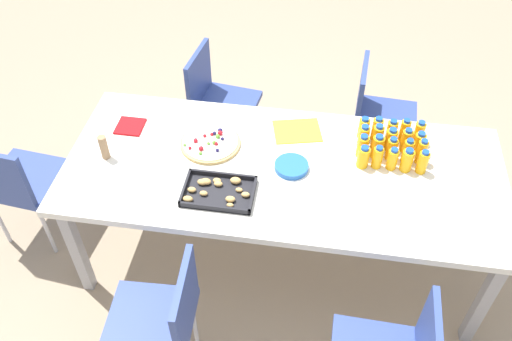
{
  "coord_description": "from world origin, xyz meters",
  "views": [
    {
      "loc": [
        -0.16,
        2.01,
        2.74
      ],
      "look_at": [
        0.14,
        0.06,
        0.76
      ],
      "focal_mm": 37.99,
      "sensor_mm": 36.0,
      "label": 1
    }
  ],
  "objects_px": {
    "juice_bottle_14": "(363,146)",
    "juice_bottle_15": "(423,162)",
    "juice_bottle_1": "(405,131)",
    "juice_bottle_7": "(391,140)",
    "chair_end": "(16,181)",
    "chair_far_right": "(163,318)",
    "party_table": "(283,175)",
    "juice_bottle_19": "(363,157)",
    "juice_bottle_9": "(364,137)",
    "cardboard_tube": "(104,147)",
    "juice_bottle_13": "(378,147)",
    "juice_bottle_16": "(407,160)",
    "chair_near_right": "(216,98)",
    "juice_bottle_6": "(406,140)",
    "juice_bottle_0": "(419,132)",
    "juice_bottle_8": "(377,137)",
    "juice_bottle_3": "(377,129)",
    "fruit_pizza": "(210,143)",
    "juice_bottle_10": "(422,152)",
    "juice_bottle_2": "(392,131)",
    "paper_folder": "(297,131)",
    "juice_bottle_4": "(364,128)",
    "napkin_stack": "(130,126)",
    "juice_bottle_5": "(419,143)",
    "juice_bottle_17": "(392,159)",
    "snack_tray": "(218,191)",
    "juice_bottle_18": "(378,157)",
    "juice_bottle_12": "(392,149)",
    "juice_bottle_11": "(408,151)",
    "chair_near_left": "(376,111)"
  },
  "relations": [
    {
      "from": "juice_bottle_19",
      "to": "chair_near_right",
      "type": "bearing_deg",
      "value": -38.77
    },
    {
      "from": "juice_bottle_1",
      "to": "juice_bottle_15",
      "type": "xyz_separation_m",
      "value": [
        -0.08,
        0.23,
        -0.0
      ]
    },
    {
      "from": "juice_bottle_1",
      "to": "juice_bottle_3",
      "type": "relative_size",
      "value": 0.98
    },
    {
      "from": "chair_far_right",
      "to": "juice_bottle_5",
      "type": "distance_m",
      "value": 1.58
    },
    {
      "from": "juice_bottle_13",
      "to": "juice_bottle_18",
      "type": "xyz_separation_m",
      "value": [
        -0.0,
        0.08,
        -0.0
      ]
    },
    {
      "from": "chair_end",
      "to": "juice_bottle_7",
      "type": "distance_m",
      "value": 2.12
    },
    {
      "from": "juice_bottle_2",
      "to": "juice_bottle_17",
      "type": "height_order",
      "value": "juice_bottle_2"
    },
    {
      "from": "juice_bottle_4",
      "to": "juice_bottle_18",
      "type": "relative_size",
      "value": 0.97
    },
    {
      "from": "juice_bottle_15",
      "to": "juice_bottle_12",
      "type": "bearing_deg",
      "value": -27.56
    },
    {
      "from": "juice_bottle_10",
      "to": "juice_bottle_14",
      "type": "xyz_separation_m",
      "value": [
        0.3,
        -0.0,
        -0.01
      ]
    },
    {
      "from": "party_table",
      "to": "juice_bottle_8",
      "type": "bearing_deg",
      "value": -153.5
    },
    {
      "from": "juice_bottle_1",
      "to": "juice_bottle_5",
      "type": "relative_size",
      "value": 1.07
    },
    {
      "from": "juice_bottle_8",
      "to": "fruit_pizza",
      "type": "relative_size",
      "value": 0.46
    },
    {
      "from": "juice_bottle_1",
      "to": "fruit_pizza",
      "type": "relative_size",
      "value": 0.44
    },
    {
      "from": "juice_bottle_8",
      "to": "cardboard_tube",
      "type": "bearing_deg",
      "value": 11.96
    },
    {
      "from": "juice_bottle_4",
      "to": "snack_tray",
      "type": "height_order",
      "value": "juice_bottle_4"
    },
    {
      "from": "party_table",
      "to": "chair_far_right",
      "type": "distance_m",
      "value": 0.95
    },
    {
      "from": "chair_near_right",
      "to": "juice_bottle_10",
      "type": "distance_m",
      "value": 1.46
    },
    {
      "from": "juice_bottle_6",
      "to": "napkin_stack",
      "type": "bearing_deg",
      "value": 1.53
    },
    {
      "from": "party_table",
      "to": "juice_bottle_1",
      "type": "xyz_separation_m",
      "value": [
        -0.62,
        -0.31,
        0.13
      ]
    },
    {
      "from": "juice_bottle_11",
      "to": "fruit_pizza",
      "type": "height_order",
      "value": "juice_bottle_11"
    },
    {
      "from": "juice_bottle_14",
      "to": "juice_bottle_15",
      "type": "distance_m",
      "value": 0.32
    },
    {
      "from": "juice_bottle_13",
      "to": "juice_bottle_16",
      "type": "distance_m",
      "value": 0.17
    },
    {
      "from": "napkin_stack",
      "to": "juice_bottle_7",
      "type": "bearing_deg",
      "value": -178.37
    },
    {
      "from": "paper_folder",
      "to": "snack_tray",
      "type": "bearing_deg",
      "value": 56.69
    },
    {
      "from": "juice_bottle_0",
      "to": "juice_bottle_3",
      "type": "distance_m",
      "value": 0.23
    },
    {
      "from": "party_table",
      "to": "juice_bottle_19",
      "type": "bearing_deg",
      "value": -169.13
    },
    {
      "from": "juice_bottle_7",
      "to": "napkin_stack",
      "type": "bearing_deg",
      "value": 1.63
    },
    {
      "from": "chair_far_right",
      "to": "juice_bottle_18",
      "type": "relative_size",
      "value": 6.05
    },
    {
      "from": "party_table",
      "to": "juice_bottle_15",
      "type": "distance_m",
      "value": 0.72
    },
    {
      "from": "party_table",
      "to": "juice_bottle_8",
      "type": "xyz_separation_m",
      "value": [
        -0.48,
        -0.24,
        0.13
      ]
    },
    {
      "from": "juice_bottle_11",
      "to": "juice_bottle_14",
      "type": "xyz_separation_m",
      "value": [
        0.23,
        -0.0,
        -0.0
      ]
    },
    {
      "from": "juice_bottle_0",
      "to": "juice_bottle_1",
      "type": "bearing_deg",
      "value": -0.59
    },
    {
      "from": "juice_bottle_1",
      "to": "juice_bottle_7",
      "type": "xyz_separation_m",
      "value": [
        0.07,
        0.08,
        -0.0
      ]
    },
    {
      "from": "chair_end",
      "to": "napkin_stack",
      "type": "bearing_deg",
      "value": 30.54
    },
    {
      "from": "juice_bottle_9",
      "to": "cardboard_tube",
      "type": "distance_m",
      "value": 1.38
    },
    {
      "from": "chair_near_left",
      "to": "juice_bottle_18",
      "type": "distance_m",
      "value": 0.84
    },
    {
      "from": "party_table",
      "to": "juice_bottle_4",
      "type": "relative_size",
      "value": 17.22
    },
    {
      "from": "juice_bottle_9",
      "to": "juice_bottle_13",
      "type": "relative_size",
      "value": 0.99
    },
    {
      "from": "chair_end",
      "to": "juice_bottle_9",
      "type": "relative_size",
      "value": 5.84
    },
    {
      "from": "juice_bottle_2",
      "to": "paper_folder",
      "type": "xyz_separation_m",
      "value": [
        0.51,
        0.01,
        -0.06
      ]
    },
    {
      "from": "juice_bottle_6",
      "to": "juice_bottle_10",
      "type": "height_order",
      "value": "juice_bottle_10"
    },
    {
      "from": "chair_near_right",
      "to": "juice_bottle_6",
      "type": "height_order",
      "value": "juice_bottle_6"
    },
    {
      "from": "snack_tray",
      "to": "juice_bottle_6",
      "type": "bearing_deg",
      "value": -153.64
    },
    {
      "from": "chair_near_left",
      "to": "juice_bottle_8",
      "type": "xyz_separation_m",
      "value": [
        0.04,
        0.62,
        0.31
      ]
    },
    {
      "from": "juice_bottle_5",
      "to": "juice_bottle_18",
      "type": "distance_m",
      "value": 0.26
    },
    {
      "from": "party_table",
      "to": "juice_bottle_3",
      "type": "height_order",
      "value": "juice_bottle_3"
    },
    {
      "from": "chair_end",
      "to": "chair_far_right",
      "type": "height_order",
      "value": "same"
    },
    {
      "from": "juice_bottle_17",
      "to": "snack_tray",
      "type": "relative_size",
      "value": 0.37
    },
    {
      "from": "juice_bottle_12",
      "to": "paper_folder",
      "type": "distance_m",
      "value": 0.53
    }
  ]
}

